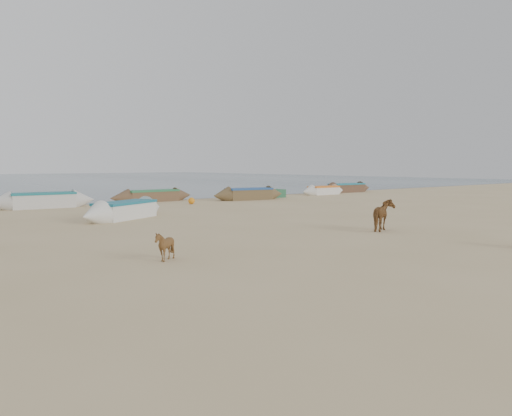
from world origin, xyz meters
The scene contains 6 objects.
ground centered at (0.00, 0.00, 0.00)m, with size 140.00×140.00×0.00m, color tan.
cow_adult centered at (4.58, 1.68, 0.62)m, with size 0.67×1.46×1.24m, color brown.
calf_front centered at (-5.13, 1.59, 0.41)m, with size 0.66×0.74×0.82m, color brown.
near_canoe centered at (-1.44, 12.28, 0.42)m, with size 5.92×1.28×0.84m, color silver, non-canonical shape.
waterline_canoes centered at (-0.10, 20.36, 0.42)m, with size 59.18×4.72×0.94m.
beach_clutter centered at (4.54, 19.98, 0.30)m, with size 47.22×4.26×0.64m.
Camera 1 is at (-11.60, -10.34, 2.60)m, focal length 35.00 mm.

